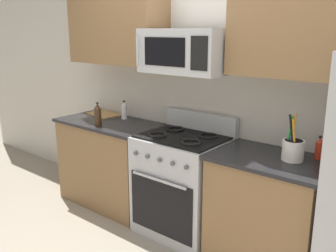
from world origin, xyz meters
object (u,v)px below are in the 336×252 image
Objects in this scene: bottle_soy at (98,115)px; cutting_board at (104,114)px; range_oven at (183,184)px; bottle_vinegar at (124,111)px; bottle_hot_sauce at (319,149)px; utensil_crock at (293,149)px; microwave at (186,51)px.

cutting_board is at bearing 131.82° from bottle_soy.
range_oven is 5.51× the size of bottle_vinegar.
range_oven reaches higher than bottle_hot_sauce.
utensil_crock is at bearing 7.29° from bottle_soy.
bottle_soy is (0.32, -0.36, 0.10)m from cutting_board.
bottle_hot_sauce is (1.10, 0.16, -0.67)m from microwave.
range_oven is 1.10m from utensil_crock.
utensil_crock is at bearing -134.62° from bottle_hot_sauce.
range_oven is 1.07m from bottle_soy.
utensil_crock is 2.20m from cutting_board.
utensil_crock is at bearing -3.88° from bottle_vinegar.
bottle_vinegar is (0.32, 0.00, 0.08)m from cutting_board.
microwave reaches higher than range_oven.
bottle_soy is (0.01, -0.37, 0.02)m from bottle_vinegar.
microwave is at bearing 90.03° from range_oven.
microwave is 3.83× the size of bottle_vinegar.
cutting_board is 1.82× the size of bottle_vinegar.
bottle_hot_sauce is (0.14, 0.14, -0.01)m from utensil_crock.
range_oven is 3.03× the size of cutting_board.
bottle_soy is at bearing -169.26° from bottle_hot_sauce.
bottle_vinegar reaches higher than range_oven.
microwave reaches higher than bottle_soy.
utensil_crock is 1.94× the size of bottle_hot_sauce.
microwave is at bearing 13.69° from bottle_soy.
range_oven is at bearing -89.97° from microwave.
utensil_crock is 1.72× the size of bottle_vinegar.
bottle_vinegar is at bearing 0.73° from cutting_board.
microwave is 1.17m from utensil_crock.
bottle_soy is at bearing -167.89° from range_oven.
range_oven is 4.62× the size of bottle_soy.
range_oven is at bearing -170.40° from bottle_hot_sauce.
bottle_vinegar is at bearing 169.35° from range_oven.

